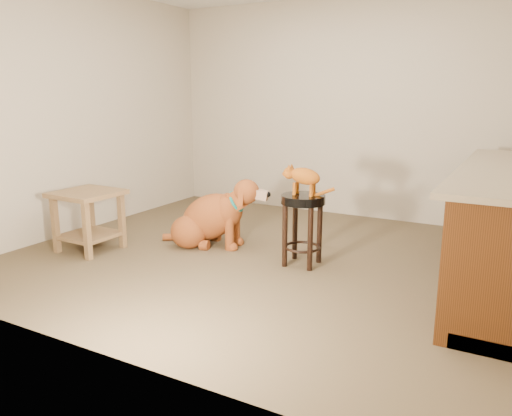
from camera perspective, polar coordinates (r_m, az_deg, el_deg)
The scene contains 8 objects.
floor at distance 4.64m, azimuth 1.10°, elevation -5.74°, with size 4.50×4.00×0.01m, color brown.
room_shell at distance 4.39m, azimuth 1.20°, elevation 15.42°, with size 4.54×4.04×2.62m.
cabinet_run at distance 4.32m, azimuth 26.66°, elevation -2.51°, with size 0.70×2.56×0.94m.
padded_stool at distance 4.37m, azimuth 5.36°, elevation -0.86°, with size 0.38×0.38×0.63m.
wood_stool at distance 5.10m, azimuth 22.70°, elevation -1.09°, with size 0.39×0.39×0.65m.
side_table at distance 5.04m, azimuth -18.62°, elevation -0.39°, with size 0.58×0.58×0.58m.
golden_retriever at distance 4.97m, azimuth -5.17°, elevation -1.21°, with size 1.15×0.63×0.74m.
tabby_kitten at distance 4.31m, azimuth 5.33°, elevation 3.55°, with size 0.46×0.18×0.29m.
Camera 1 is at (2.04, -3.89, 1.50)m, focal length 35.00 mm.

